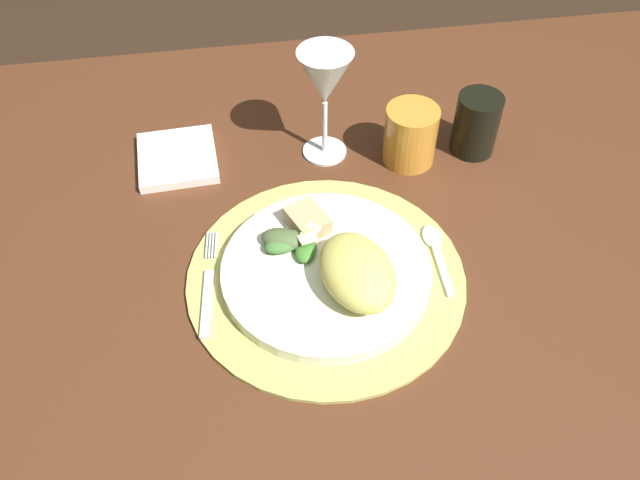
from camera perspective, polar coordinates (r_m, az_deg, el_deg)
The scene contains 13 objects.
ground_plane at distance 1.54m, azimuth 0.67°, elevation -17.97°, with size 6.00×6.00×0.00m, color #312216.
dining_table at distance 1.05m, azimuth 0.94°, elevation -5.45°, with size 1.42×0.98×0.73m.
placemat at distance 0.86m, azimuth 0.52°, elevation -3.21°, with size 0.36×0.36×0.01m, color tan.
dinner_plate at distance 0.85m, azimuth 0.53°, elevation -2.70°, with size 0.27×0.27×0.02m, color silver.
pasta_serving at distance 0.81m, azimuth 3.21°, elevation -2.75°, with size 0.13×0.09×0.05m, color #D7CD61.
salad_greens at distance 0.86m, azimuth -2.74°, elevation -0.15°, with size 0.08×0.07×0.02m.
bread_piece at distance 0.88m, azimuth -1.09°, elevation 1.69°, with size 0.06×0.04×0.02m, color tan.
fork at distance 0.86m, azimuth -9.58°, elevation -4.05°, with size 0.03×0.17×0.00m.
spoon at distance 0.90m, azimuth 9.87°, elevation -0.58°, with size 0.03×0.12×0.01m.
napkin at distance 1.04m, azimuth -12.15°, elevation 6.92°, with size 0.12×0.12×0.01m, color white.
wine_glass at distance 0.96m, azimuth 0.44°, elevation 13.48°, with size 0.08×0.08×0.18m.
amber_tumbler at distance 1.01m, azimuth 7.78°, elevation 8.91°, with size 0.08×0.08×0.09m, color orange.
dark_tumbler at distance 1.04m, azimuth 13.28°, elevation 9.69°, with size 0.07×0.07×0.10m, color black.
Camera 1 is at (-0.11, -0.61, 1.41)m, focal length 37.22 mm.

